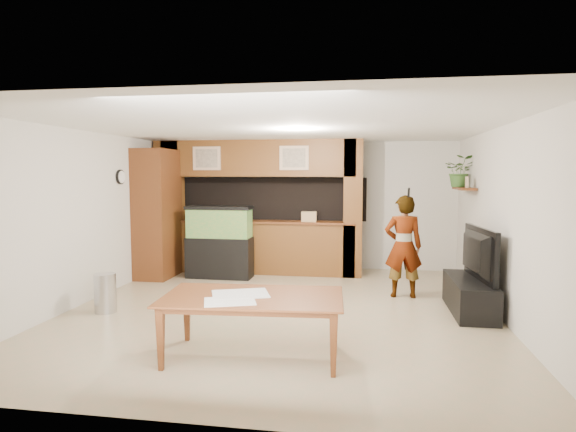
% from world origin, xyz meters
% --- Properties ---
extents(floor, '(6.50, 6.50, 0.00)m').
position_xyz_m(floor, '(0.00, 0.00, 0.00)').
color(floor, tan).
rests_on(floor, ground).
extents(ceiling, '(6.50, 6.50, 0.00)m').
position_xyz_m(ceiling, '(0.00, 0.00, 2.60)').
color(ceiling, white).
rests_on(ceiling, wall_back).
extents(wall_back, '(6.00, 0.00, 6.00)m').
position_xyz_m(wall_back, '(0.00, 3.25, 1.30)').
color(wall_back, beige).
rests_on(wall_back, floor).
extents(wall_left, '(0.00, 6.50, 6.50)m').
position_xyz_m(wall_left, '(-3.00, 0.00, 1.30)').
color(wall_left, beige).
rests_on(wall_left, floor).
extents(wall_right, '(0.00, 6.50, 6.50)m').
position_xyz_m(wall_right, '(3.00, 0.00, 1.30)').
color(wall_right, beige).
rests_on(wall_right, floor).
extents(partition, '(4.20, 0.99, 2.60)m').
position_xyz_m(partition, '(-0.95, 2.64, 1.31)').
color(partition, brown).
rests_on(partition, floor).
extents(wall_clock, '(0.05, 0.25, 0.25)m').
position_xyz_m(wall_clock, '(-2.97, 1.00, 1.90)').
color(wall_clock, black).
rests_on(wall_clock, wall_left).
extents(wall_shelf, '(0.25, 0.90, 0.04)m').
position_xyz_m(wall_shelf, '(2.85, 1.95, 1.70)').
color(wall_shelf, '#5C2F16').
rests_on(wall_shelf, wall_right).
extents(pantry_cabinet, '(0.60, 0.99, 2.41)m').
position_xyz_m(pantry_cabinet, '(-2.70, 1.85, 1.21)').
color(pantry_cabinet, '#5C2F16').
rests_on(pantry_cabinet, floor).
extents(trash_can, '(0.30, 0.30, 0.55)m').
position_xyz_m(trash_can, '(-2.43, -0.52, 0.28)').
color(trash_can, '#B2B2B7').
rests_on(trash_can, floor).
extents(aquarium, '(1.22, 0.46, 1.35)m').
position_xyz_m(aquarium, '(-1.52, 1.95, 0.66)').
color(aquarium, black).
rests_on(aquarium, floor).
extents(tv_stand, '(0.52, 1.42, 0.47)m').
position_xyz_m(tv_stand, '(2.65, 0.30, 0.24)').
color(tv_stand, black).
rests_on(tv_stand, floor).
extents(television, '(0.28, 1.28, 0.73)m').
position_xyz_m(television, '(2.65, 0.30, 0.84)').
color(television, black).
rests_on(television, tv_stand).
extents(photo_frame, '(0.03, 0.14, 0.19)m').
position_xyz_m(photo_frame, '(2.85, 1.74, 1.81)').
color(photo_frame, tan).
rests_on(photo_frame, wall_shelf).
extents(potted_plant, '(0.59, 0.54, 0.56)m').
position_xyz_m(potted_plant, '(2.82, 2.19, 2.00)').
color(potted_plant, '#345D25').
rests_on(potted_plant, wall_shelf).
extents(person, '(0.62, 0.43, 1.62)m').
position_xyz_m(person, '(1.78, 1.02, 0.81)').
color(person, '#8C694D').
rests_on(person, floor).
extents(microphone, '(0.03, 0.10, 0.15)m').
position_xyz_m(microphone, '(1.83, 0.86, 1.67)').
color(microphone, black).
rests_on(microphone, person).
extents(dining_table, '(1.96, 1.18, 0.67)m').
position_xyz_m(dining_table, '(0.01, -1.86, 0.33)').
color(dining_table, '#5C2F16').
rests_on(dining_table, floor).
extents(newspaper_a, '(0.70, 0.61, 0.01)m').
position_xyz_m(newspaper_a, '(-0.13, -1.79, 0.67)').
color(newspaper_a, silver).
rests_on(newspaper_a, dining_table).
extents(newspaper_b, '(0.60, 0.51, 0.01)m').
position_xyz_m(newspaper_b, '(-0.16, -2.09, 0.67)').
color(newspaper_b, silver).
rests_on(newspaper_b, dining_table).
extents(counter_box, '(0.29, 0.20, 0.19)m').
position_xyz_m(counter_box, '(0.12, 2.45, 1.14)').
color(counter_box, tan).
rests_on(counter_box, partition).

